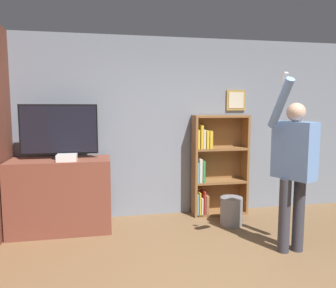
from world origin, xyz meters
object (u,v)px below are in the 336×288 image
Objects in this scene: bookshelf at (214,166)px; person at (294,162)px; game_console at (67,158)px; waste_bin at (231,211)px; television at (59,131)px.

bookshelf is 0.76× the size of person.
game_console is 2.37m from waste_bin.
bookshelf is 1.54m from person.
game_console is 2.19m from bookshelf.
bookshelf is 3.87× the size of waste_bin.
person is at bearing -22.06° from game_console.
waste_bin is (-0.35, 0.94, -0.85)m from person.
television is at bearing -140.17° from person.
waste_bin is (2.22, -0.10, -0.82)m from game_console.
game_console is at bearing 177.44° from waste_bin.
person is (2.57, -1.04, 0.03)m from game_console.
game_console is (0.11, -0.21, -0.33)m from television.
waste_bin is (2.33, -0.31, -1.15)m from television.
television is 0.41m from game_console.
person reaches higher than waste_bin.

